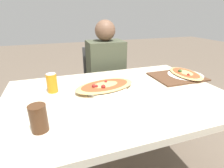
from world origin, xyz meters
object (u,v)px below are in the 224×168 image
Objects in this scene: dining_table at (117,103)px; person_seated at (106,70)px; chair_far_seated at (103,83)px; pizza_second at (185,74)px; drink_glass at (39,118)px; pizza_main at (105,86)px; soda_can at (52,83)px.

person_seated reaches higher than dining_table.
person_seated is (0.00, -0.12, 0.19)m from chair_far_seated.
person_seated is 3.23× the size of pizza_second.
drink_glass is (-0.58, -0.92, 0.12)m from person_seated.
dining_table is 3.08× the size of pizza_main.
pizza_second is (1.03, -0.03, -0.04)m from soda_can.
soda_can is (-0.52, -0.52, 0.12)m from person_seated.
pizza_main is at bearing -11.22° from soda_can.
drink_glass is (-0.45, -0.24, 0.13)m from dining_table.
pizza_main is at bearing 75.11° from chair_far_seated.
drink_glass is 1.15m from pizza_second.
chair_far_seated is 1.95× the size of pizza_main.
pizza_second is at bearing 18.91° from drink_glass.
pizza_second is at bearing 127.30° from chair_far_seated.
dining_table is 0.66m from pizza_second.
dining_table is 3.87× the size of pizza_second.
drink_glass is at bearing -98.83° from soda_can.
person_seated is 2.57× the size of pizza_main.
chair_far_seated is at bearing -90.00° from person_seated.
pizza_second is (0.69, 0.03, -0.00)m from pizza_main.
drink_glass is at bearing 60.63° from chair_far_seated.
person_seated is 0.74m from soda_can.
pizza_main is at bearing 40.40° from drink_glass.
pizza_main is 0.53m from drink_glass.
pizza_main and pizza_second have the same top height.
drink_glass reaches higher than dining_table.
drink_glass is at bearing -152.07° from dining_table.
dining_table is 0.52m from drink_glass.
pizza_main is at bearing 116.91° from dining_table.
soda_can is 0.35× the size of pizza_second.
person_seated is at bearing 90.00° from chair_far_seated.
chair_far_seated reaches higher than soda_can.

